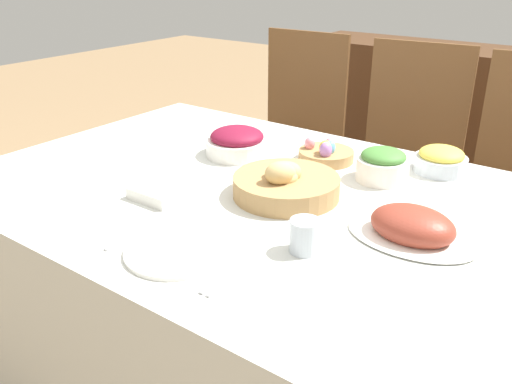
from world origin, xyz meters
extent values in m
cube|color=silver|center=(0.00, 0.00, 0.36)|extent=(1.78, 1.15, 0.72)
cylinder|color=brown|center=(-0.13, 0.65, 0.23)|extent=(0.03, 0.03, 0.45)
cylinder|color=brown|center=(0.25, 0.69, 0.23)|extent=(0.03, 0.03, 0.45)
cylinder|color=brown|center=(-0.17, 1.03, 0.23)|extent=(0.03, 0.03, 0.45)
cylinder|color=brown|center=(0.21, 1.07, 0.23)|extent=(0.03, 0.03, 0.45)
cube|color=brown|center=(0.04, 0.86, 0.46)|extent=(0.46, 0.46, 0.02)
cube|color=brown|center=(0.02, 1.06, 0.74)|extent=(0.42, 0.06, 0.54)
cylinder|color=brown|center=(0.34, 0.65, 0.23)|extent=(0.03, 0.03, 0.45)
cylinder|color=brown|center=(0.30, 1.04, 0.23)|extent=(0.03, 0.03, 0.45)
cylinder|color=brown|center=(-0.71, 0.66, 0.23)|extent=(0.03, 0.03, 0.45)
cylinder|color=brown|center=(-0.32, 0.67, 0.23)|extent=(0.03, 0.03, 0.45)
cylinder|color=brown|center=(-0.72, 1.05, 0.23)|extent=(0.03, 0.03, 0.45)
cylinder|color=brown|center=(-0.33, 1.06, 0.23)|extent=(0.03, 0.03, 0.45)
cube|color=brown|center=(-0.52, 0.86, 0.46)|extent=(0.43, 0.43, 0.02)
cube|color=brown|center=(-0.53, 1.06, 0.74)|extent=(0.42, 0.03, 0.54)
cube|color=#4C2D19|center=(-0.06, 1.78, 0.44)|extent=(1.59, 0.44, 0.89)
cylinder|color=#AD8451|center=(0.05, 0.01, 0.75)|extent=(0.29, 0.29, 0.06)
ellipsoid|color=tan|center=(0.05, 0.00, 0.78)|extent=(0.08, 0.09, 0.05)
ellipsoid|color=tan|center=(0.04, 0.00, 0.80)|extent=(0.08, 0.07, 0.05)
ellipsoid|color=tan|center=(0.05, -0.03, 0.80)|extent=(0.10, 0.10, 0.06)
ellipsoid|color=tan|center=(0.04, 0.01, 0.80)|extent=(0.10, 0.10, 0.05)
ellipsoid|color=tan|center=(0.05, 0.02, 0.79)|extent=(0.08, 0.08, 0.06)
cylinder|color=#AD8451|center=(0.00, 0.32, 0.74)|extent=(0.18, 0.18, 0.03)
ellipsoid|color=#B27AD1|center=(0.02, 0.28, 0.77)|extent=(0.04, 0.04, 0.05)
ellipsoid|color=#F4D151|center=(0.01, 0.30, 0.77)|extent=(0.04, 0.04, 0.05)
ellipsoid|color=#60B2E0|center=(0.02, 0.31, 0.77)|extent=(0.03, 0.03, 0.04)
ellipsoid|color=pink|center=(-0.05, 0.31, 0.77)|extent=(0.03, 0.03, 0.04)
ellipsoid|color=pink|center=(0.00, 0.34, 0.77)|extent=(0.03, 0.03, 0.04)
ellipsoid|color=white|center=(0.42, -0.01, 0.73)|extent=(0.31, 0.22, 0.01)
ellipsoid|color=#943828|center=(0.42, -0.01, 0.75)|extent=(0.20, 0.15, 0.09)
cylinder|color=white|center=(0.21, 0.28, 0.75)|extent=(0.15, 0.15, 0.07)
ellipsoid|color=#478438|center=(0.21, 0.28, 0.80)|extent=(0.13, 0.13, 0.05)
cylinder|color=white|center=(-0.26, 0.19, 0.75)|extent=(0.21, 0.21, 0.05)
ellipsoid|color=maroon|center=(-0.26, 0.19, 0.78)|extent=(0.18, 0.18, 0.06)
cylinder|color=silver|center=(0.33, 0.45, 0.74)|extent=(0.16, 0.16, 0.05)
ellipsoid|color=#F4DB4C|center=(0.33, 0.45, 0.78)|extent=(0.13, 0.13, 0.05)
cylinder|color=white|center=(0.02, -0.39, 0.73)|extent=(0.24, 0.24, 0.01)
cube|color=silver|center=(-0.12, -0.39, 0.72)|extent=(0.02, 0.18, 0.00)
cube|color=silver|center=(0.17, -0.39, 0.72)|extent=(0.02, 0.18, 0.00)
cube|color=silver|center=(0.20, -0.39, 0.72)|extent=(0.02, 0.18, 0.00)
cylinder|color=silver|center=(0.25, -0.21, 0.76)|extent=(0.07, 0.07, 0.08)
cube|color=white|center=(-0.22, -0.22, 0.74)|extent=(0.14, 0.09, 0.03)
camera|label=1|loc=(0.79, -1.13, 1.34)|focal=38.00mm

